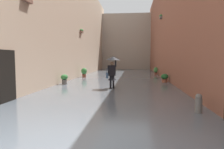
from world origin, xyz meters
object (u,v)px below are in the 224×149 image
at_px(potted_plant_mid_right, 84,72).
at_px(person_wading, 112,66).
at_px(potted_plant_far_right, 64,79).
at_px(potted_plant_far_left, 156,71).
at_px(potted_plant_mid_left, 165,78).
at_px(mooring_bollard, 199,105).

bearing_deg(potted_plant_mid_right, person_wading, 116.49).
xyz_separation_m(potted_plant_far_right, potted_plant_mid_right, (-0.12, -5.20, 0.11)).
height_order(potted_plant_far_left, potted_plant_far_right, potted_plant_far_left).
bearing_deg(person_wading, potted_plant_mid_left, -135.99).
relative_size(potted_plant_far_left, potted_plant_far_right, 1.20).
bearing_deg(potted_plant_mid_right, potted_plant_mid_left, 154.39).
height_order(potted_plant_far_left, mooring_bollard, potted_plant_far_left).
relative_size(potted_plant_far_right, potted_plant_mid_right, 0.79).
bearing_deg(mooring_bollard, potted_plant_far_left, -90.84).
relative_size(potted_plant_mid_left, mooring_bollard, 0.99).
xyz_separation_m(potted_plant_far_left, potted_plant_mid_right, (6.96, 3.49, 0.06)).
distance_m(person_wading, potted_plant_mid_right, 7.57).
height_order(potted_plant_mid_left, mooring_bollard, mooring_bollard).
bearing_deg(potted_plant_far_left, potted_plant_mid_right, 26.67).
relative_size(person_wading, potted_plant_mid_left, 2.90).
height_order(potted_plant_mid_left, potted_plant_far_right, potted_plant_far_right).
bearing_deg(potted_plant_mid_right, potted_plant_far_left, -153.33).
xyz_separation_m(person_wading, potted_plant_far_right, (3.48, -1.54, -0.94)).
relative_size(potted_plant_mid_left, potted_plant_mid_right, 0.74).
xyz_separation_m(potted_plant_far_left, mooring_bollard, (0.23, 15.51, -0.14)).
bearing_deg(potted_plant_mid_left, potted_plant_far_right, 15.05).
distance_m(potted_plant_mid_left, potted_plant_mid_right, 7.66).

